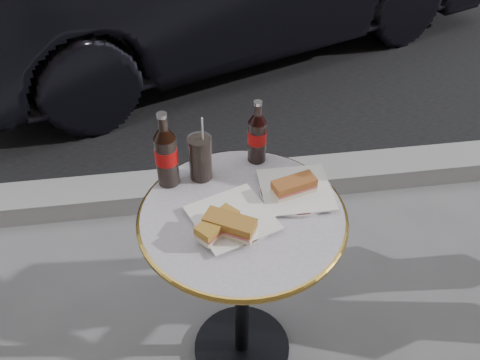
{
  "coord_description": "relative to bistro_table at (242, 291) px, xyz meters",
  "views": [
    {
      "loc": [
        -0.16,
        -1.11,
        1.83
      ],
      "look_at": [
        0.0,
        0.05,
        0.82
      ],
      "focal_mm": 40.0,
      "sensor_mm": 36.0,
      "label": 1
    }
  ],
  "objects": [
    {
      "name": "plate_right",
      "position": [
        0.17,
        0.07,
        0.37
      ],
      "size": [
        0.26,
        0.26,
        0.01
      ],
      "primitive_type": "cylinder",
      "rotation": [
        0.0,
        0.0,
        -0.18
      ],
      "color": "white",
      "rests_on": "bistro_table"
    },
    {
      "name": "curb",
      "position": [
        0.0,
        0.9,
        -0.32
      ],
      "size": [
        40.0,
        0.2,
        0.12
      ],
      "primitive_type": "cube",
      "color": "gray",
      "rests_on": "ground"
    },
    {
      "name": "plate_left",
      "position": [
        -0.03,
        -0.03,
        0.37
      ],
      "size": [
        0.27,
        0.27,
        0.01
      ],
      "primitive_type": "cylinder",
      "rotation": [
        0.0,
        0.0,
        0.18
      ],
      "color": "silver",
      "rests_on": "bistro_table"
    },
    {
      "name": "cola_bottle_right",
      "position": [
        0.08,
        0.25,
        0.48
      ],
      "size": [
        0.07,
        0.07,
        0.22
      ],
      "primitive_type": null,
      "rotation": [
        0.0,
        0.0,
        -0.19
      ],
      "color": "black",
      "rests_on": "bistro_table"
    },
    {
      "name": "bistro_table",
      "position": [
        0.0,
        0.0,
        0.0
      ],
      "size": [
        0.62,
        0.62,
        0.73
      ],
      "primitive_type": null,
      "color": "#BAB2C4",
      "rests_on": "ground"
    },
    {
      "name": "sandwich_right",
      "position": [
        0.16,
        0.06,
        0.4
      ],
      "size": [
        0.14,
        0.1,
        0.05
      ],
      "primitive_type": "cube",
      "rotation": [
        0.0,
        0.0,
        0.28
      ],
      "color": "#9B5427",
      "rests_on": "plate_right"
    },
    {
      "name": "cola_bottle_left",
      "position": [
        -0.21,
        0.17,
        0.49
      ],
      "size": [
        0.09,
        0.09,
        0.26
      ],
      "primitive_type": null,
      "rotation": [
        0.0,
        0.0,
        0.22
      ],
      "color": "black",
      "rests_on": "bistro_table"
    },
    {
      "name": "sandwich_left_b",
      "position": [
        -0.05,
        -0.08,
        0.4
      ],
      "size": [
        0.16,
        0.13,
        0.05
      ],
      "primitive_type": "cube",
      "rotation": [
        0.0,
        0.0,
        -0.53
      ],
      "color": "#A36B29",
      "rests_on": "plate_left"
    },
    {
      "name": "sandwich_left_a",
      "position": [
        -0.08,
        -0.07,
        0.4
      ],
      "size": [
        0.14,
        0.13,
        0.05
      ],
      "primitive_type": "cube",
      "rotation": [
        0.0,
        0.0,
        0.72
      ],
      "color": "#B27F2D",
      "rests_on": "plate_left"
    },
    {
      "name": "cola_glass",
      "position": [
        -0.1,
        0.18,
        0.44
      ],
      "size": [
        0.08,
        0.08,
        0.15
      ],
      "primitive_type": "cylinder",
      "rotation": [
        0.0,
        0.0,
        -0.07
      ],
      "color": "black",
      "rests_on": "bistro_table"
    },
    {
      "name": "ground",
      "position": [
        0.0,
        0.0,
        -0.37
      ],
      "size": [
        80.0,
        80.0,
        0.0
      ],
      "primitive_type": "plane",
      "color": "slate",
      "rests_on": "ground"
    }
  ]
}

